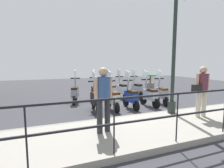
% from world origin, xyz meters
% --- Properties ---
extents(ground_plane, '(28.00, 28.00, 0.00)m').
position_xyz_m(ground_plane, '(0.00, 0.00, 0.00)').
color(ground_plane, '#38383D').
extents(promenade_walkway, '(2.20, 20.00, 0.15)m').
position_xyz_m(promenade_walkway, '(-3.15, 0.00, 0.07)').
color(promenade_walkway, gray).
rests_on(promenade_walkway, ground_plane).
extents(fence_railing, '(0.04, 16.03, 1.07)m').
position_xyz_m(fence_railing, '(-4.20, 0.00, 0.90)').
color(fence_railing, black).
rests_on(fence_railing, promenade_walkway).
extents(lamp_post_near, '(0.26, 0.90, 4.31)m').
position_xyz_m(lamp_post_near, '(-2.40, -0.66, 2.06)').
color(lamp_post_near, '#232D28').
rests_on(lamp_post_near, promenade_walkway).
extents(pedestrian_with_bag, '(0.34, 0.65, 1.59)m').
position_xyz_m(pedestrian_with_bag, '(-3.09, -1.21, 1.08)').
color(pedestrian_with_bag, beige).
rests_on(pedestrian_with_bag, promenade_walkway).
extents(pedestrian_distant, '(0.38, 0.48, 1.59)m').
position_xyz_m(pedestrian_distant, '(-3.13, 2.02, 1.08)').
color(pedestrian_distant, '#28282D').
rests_on(pedestrian_distant, promenade_walkway).
extents(potted_palm, '(1.06, 0.66, 1.05)m').
position_xyz_m(potted_palm, '(3.32, -3.62, 0.45)').
color(potted_palm, slate).
rests_on(potted_palm, ground_plane).
extents(scooter_near_0, '(1.23, 0.47, 1.54)m').
position_xyz_m(scooter_near_0, '(-0.70, -1.53, 0.48)').
color(scooter_near_0, black).
rests_on(scooter_near_0, ground_plane).
extents(scooter_near_1, '(1.23, 0.44, 1.54)m').
position_xyz_m(scooter_near_1, '(-0.86, -0.80, 0.48)').
color(scooter_near_1, black).
rests_on(scooter_near_1, ground_plane).
extents(scooter_near_2, '(1.23, 0.44, 1.54)m').
position_xyz_m(scooter_near_2, '(-0.90, 0.11, 0.48)').
color(scooter_near_2, black).
rests_on(scooter_near_2, ground_plane).
extents(scooter_near_3, '(1.23, 0.44, 1.54)m').
position_xyz_m(scooter_near_3, '(-0.87, 0.90, 0.48)').
color(scooter_near_3, black).
rests_on(scooter_near_3, ground_plane).
extents(scooter_near_4, '(1.23, 0.44, 1.54)m').
position_xyz_m(scooter_near_4, '(-0.77, 1.55, 0.48)').
color(scooter_near_4, black).
rests_on(scooter_near_4, ground_plane).
extents(scooter_far_0, '(1.23, 0.44, 1.54)m').
position_xyz_m(scooter_far_0, '(0.94, -1.18, 0.48)').
color(scooter_far_0, black).
rests_on(scooter_far_0, ground_plane).
extents(scooter_far_1, '(1.23, 0.44, 1.54)m').
position_xyz_m(scooter_far_1, '(1.07, -0.38, 0.48)').
color(scooter_far_1, black).
rests_on(scooter_far_1, ground_plane).
extents(scooter_far_2, '(1.23, 0.46, 1.54)m').
position_xyz_m(scooter_far_2, '(0.98, 0.29, 0.48)').
color(scooter_far_2, black).
rests_on(scooter_far_2, ground_plane).
extents(scooter_far_3, '(1.22, 0.50, 1.54)m').
position_xyz_m(scooter_far_3, '(0.94, 1.11, 0.48)').
color(scooter_far_3, black).
rests_on(scooter_far_3, ground_plane).
extents(scooter_far_4, '(1.20, 0.53, 1.54)m').
position_xyz_m(scooter_far_4, '(0.90, 2.05, 0.48)').
color(scooter_far_4, black).
rests_on(scooter_far_4, ground_plane).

